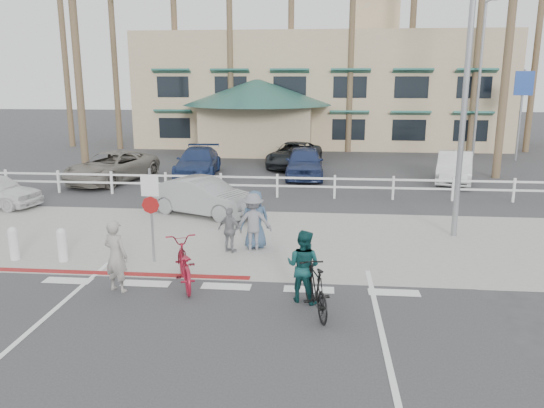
# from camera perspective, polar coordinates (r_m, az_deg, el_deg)

# --- Properties ---
(ground) EXTENTS (140.00, 140.00, 0.00)m
(ground) POSITION_cam_1_polar(r_m,az_deg,el_deg) (12.49, -5.44, -9.93)
(ground) COLOR #333335
(bike_path) EXTENTS (12.00, 16.00, 0.01)m
(bike_path) POSITION_cam_1_polar(r_m,az_deg,el_deg) (10.72, -7.48, -14.11)
(bike_path) COLOR #333335
(bike_path) RESTS_ON ground
(sidewalk_plaza) EXTENTS (22.00, 7.00, 0.01)m
(sidewalk_plaza) POSITION_cam_1_polar(r_m,az_deg,el_deg) (16.66, -2.56, -3.79)
(sidewalk_plaza) COLOR gray
(sidewalk_plaza) RESTS_ON ground
(cross_street) EXTENTS (40.00, 5.00, 0.01)m
(cross_street) POSITION_cam_1_polar(r_m,az_deg,el_deg) (20.48, -1.02, -0.49)
(cross_street) COLOR #333335
(cross_street) RESTS_ON ground
(parking_lot) EXTENTS (50.00, 16.00, 0.01)m
(parking_lot) POSITION_cam_1_polar(r_m,az_deg,el_deg) (29.75, 1.02, 3.92)
(parking_lot) COLOR #333335
(parking_lot) RESTS_ON ground
(curb_red) EXTENTS (7.00, 0.25, 0.02)m
(curb_red) POSITION_cam_1_polar(r_m,az_deg,el_deg) (14.38, -16.45, -7.19)
(curb_red) COLOR maroon
(curb_red) RESTS_ON ground
(rail_fence) EXTENTS (29.40, 0.16, 1.00)m
(rail_fence) POSITION_cam_1_polar(r_m,az_deg,el_deg) (22.27, 0.83, 1.96)
(rail_fence) COLOR silver
(rail_fence) RESTS_ON ground
(building) EXTENTS (28.00, 16.00, 11.30)m
(building) POSITION_cam_1_polar(r_m,az_deg,el_deg) (42.25, 5.25, 14.39)
(building) COLOR tan
(building) RESTS_ON ground
(sign_post) EXTENTS (0.50, 0.10, 2.90)m
(sign_post) POSITION_cam_1_polar(r_m,az_deg,el_deg) (14.62, -12.84, -0.71)
(sign_post) COLOR gray
(sign_post) RESTS_ON ground
(bollard_0) EXTENTS (0.26, 0.26, 0.95)m
(bollard_0) POSITION_cam_1_polar(r_m,az_deg,el_deg) (15.65, -21.63, -4.11)
(bollard_0) COLOR silver
(bollard_0) RESTS_ON ground
(bollard_1) EXTENTS (0.26, 0.26, 0.95)m
(bollard_1) POSITION_cam_1_polar(r_m,az_deg,el_deg) (16.33, -26.03, -3.83)
(bollard_1) COLOR silver
(bollard_1) RESTS_ON ground
(streetlight_0) EXTENTS (0.60, 2.00, 9.00)m
(streetlight_0) POSITION_cam_1_polar(r_m,az_deg,el_deg) (17.29, 20.08, 11.20)
(streetlight_0) COLOR gray
(streetlight_0) RESTS_ON ground
(streetlight_1) EXTENTS (0.60, 2.00, 9.50)m
(streetlight_1) POSITION_cam_1_polar(r_m,az_deg,el_deg) (36.58, 21.40, 12.28)
(streetlight_1) COLOR gray
(streetlight_1) RESTS_ON ground
(info_sign) EXTENTS (1.20, 0.16, 5.60)m
(info_sign) POSITION_cam_1_polar(r_m,az_deg,el_deg) (35.33, 25.15, 8.75)
(info_sign) COLOR navy
(info_sign) RESTS_ON ground
(palm_0) EXTENTS (4.00, 4.00, 15.00)m
(palm_0) POSITION_cam_1_polar(r_m,az_deg,el_deg) (41.55, -21.53, 16.11)
(palm_0) COLOR #21511F
(palm_0) RESTS_ON ground
(palm_1) EXTENTS (4.00, 4.00, 13.00)m
(palm_1) POSITION_cam_1_polar(r_m,az_deg,el_deg) (38.97, -16.63, 15.23)
(palm_1) COLOR #21511F
(palm_1) RESTS_ON ground
(palm_2) EXTENTS (4.00, 4.00, 16.00)m
(palm_2) POSITION_cam_1_polar(r_m,az_deg,el_deg) (38.75, -10.44, 17.80)
(palm_2) COLOR #21511F
(palm_2) RESTS_ON ground
(palm_3) EXTENTS (4.00, 4.00, 14.00)m
(palm_3) POSITION_cam_1_polar(r_m,az_deg,el_deg) (36.84, -4.54, 16.64)
(palm_3) COLOR #21511F
(palm_3) RESTS_ON ground
(palm_4) EXTENTS (4.00, 4.00, 15.00)m
(palm_4) POSITION_cam_1_polar(r_m,az_deg,el_deg) (37.40, 2.06, 17.39)
(palm_4) COLOR #21511F
(palm_4) RESTS_ON ground
(palm_5) EXTENTS (4.00, 4.00, 13.00)m
(palm_5) POSITION_cam_1_polar(r_m,az_deg,el_deg) (36.32, 8.51, 15.80)
(palm_5) COLOR #21511F
(palm_5) RESTS_ON ground
(palm_6) EXTENTS (4.00, 4.00, 17.00)m
(palm_6) POSITION_cam_1_polar(r_m,az_deg,el_deg) (37.86, 14.92, 18.44)
(palm_6) COLOR #21511F
(palm_6) RESTS_ON ground
(palm_7) EXTENTS (4.00, 4.00, 14.00)m
(palm_7) POSITION_cam_1_polar(r_m,az_deg,el_deg) (37.60, 21.28, 15.74)
(palm_7) COLOR #21511F
(palm_7) RESTS_ON ground
(palm_8) EXTENTS (4.00, 4.00, 15.00)m
(palm_8) POSITION_cam_1_polar(r_m,az_deg,el_deg) (39.79, 26.71, 15.79)
(palm_8) COLOR #21511F
(palm_8) RESTS_ON ground
(palm_10) EXTENTS (4.00, 4.00, 12.00)m
(palm_10) POSITION_cam_1_polar(r_m,az_deg,el_deg) (28.98, -20.27, 14.77)
(palm_10) COLOR #21511F
(palm_10) RESTS_ON ground
(palm_11) EXTENTS (4.00, 4.00, 14.00)m
(palm_11) POSITION_cam_1_polar(r_m,az_deg,el_deg) (28.70, 24.22, 16.46)
(palm_11) COLOR #21511F
(palm_11) RESTS_ON ground
(bike_red) EXTENTS (1.44, 2.24, 1.11)m
(bike_red) POSITION_cam_1_polar(r_m,az_deg,el_deg) (13.09, -9.48, -6.33)
(bike_red) COLOR maroon
(bike_red) RESTS_ON ground
(rider_red) EXTENTS (0.74, 0.61, 1.74)m
(rider_red) POSITION_cam_1_polar(r_m,az_deg,el_deg) (13.00, -16.44, -5.39)
(rider_red) COLOR gray
(rider_red) RESTS_ON ground
(bike_black) EXTENTS (0.99, 1.90, 1.10)m
(bike_black) POSITION_cam_1_polar(r_m,az_deg,el_deg) (11.49, 4.70, -9.09)
(bike_black) COLOR black
(bike_black) RESTS_ON ground
(rider_black) EXTENTS (0.99, 0.89, 1.67)m
(rider_black) POSITION_cam_1_polar(r_m,az_deg,el_deg) (11.96, 3.38, -6.67)
(rider_black) COLOR #103C3D
(rider_black) RESTS_ON ground
(pedestrian_a) EXTENTS (1.19, 0.82, 1.70)m
(pedestrian_a) POSITION_cam_1_polar(r_m,az_deg,el_deg) (15.44, -2.05, -1.94)
(pedestrian_a) COLOR slate
(pedestrian_a) RESTS_ON ground
(pedestrian_child) EXTENTS (0.85, 0.60, 1.33)m
(pedestrian_child) POSITION_cam_1_polar(r_m,az_deg,el_deg) (15.28, -4.54, -2.84)
(pedestrian_child) COLOR gray
(pedestrian_child) RESTS_ON ground
(pedestrian_b) EXTENTS (0.99, 0.82, 1.74)m
(pedestrian_b) POSITION_cam_1_polar(r_m,az_deg,el_deg) (15.60, -1.83, -1.68)
(pedestrian_b) COLOR #39526F
(pedestrian_b) RESTS_ON ground
(car_white_sedan) EXTENTS (4.39, 2.94, 1.37)m
(car_white_sedan) POSITION_cam_1_polar(r_m,az_deg,el_deg) (19.59, -7.44, 0.79)
(car_white_sedan) COLOR gray
(car_white_sedan) RESTS_ON ground
(lot_car_0) EXTENTS (3.76, 5.69, 1.45)m
(lot_car_0) POSITION_cam_1_polar(r_m,az_deg,el_deg) (26.75, -16.88, 3.82)
(lot_car_0) COLOR slate
(lot_car_0) RESTS_ON ground
(lot_car_1) EXTENTS (2.40, 5.06, 1.43)m
(lot_car_1) POSITION_cam_1_polar(r_m,az_deg,el_deg) (27.44, -7.97, 4.48)
(lot_car_1) COLOR navy
(lot_car_1) RESTS_ON ground
(lot_car_2) EXTENTS (1.96, 4.60, 1.55)m
(lot_car_2) POSITION_cam_1_polar(r_m,az_deg,el_deg) (26.75, 3.51, 4.49)
(lot_car_2) COLOR navy
(lot_car_2) RESTS_ON ground
(lot_car_3) EXTENTS (2.59, 4.69, 1.47)m
(lot_car_3) POSITION_cam_1_polar(r_m,az_deg,el_deg) (26.96, 19.04, 3.75)
(lot_car_3) COLOR silver
(lot_car_3) RESTS_ON ground
(lot_car_5) EXTENTS (3.27, 5.33, 1.38)m
(lot_car_5) POSITION_cam_1_polar(r_m,az_deg,el_deg) (29.95, 2.42, 5.30)
(lot_car_5) COLOR black
(lot_car_5) RESTS_ON ground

